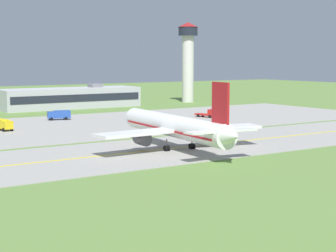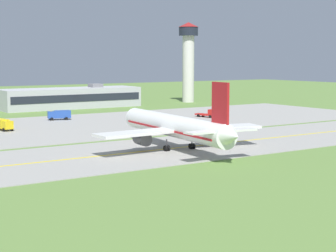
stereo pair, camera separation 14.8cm
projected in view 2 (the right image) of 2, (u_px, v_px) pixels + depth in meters
The scene contains 10 objects.
ground_plane at pixel (203, 146), 106.87m from camera, with size 500.00×500.00×0.00m, color olive.
taxiway_strip at pixel (203, 145), 106.87m from camera, with size 240.00×28.00×0.10m, color #9E9B93.
apron_pad at pixel (136, 122), 147.11m from camera, with size 140.00×52.00×0.10m, color #9E9B93.
taxiway_centreline at pixel (203, 145), 106.86m from camera, with size 220.00×0.60×0.01m, color yellow.
airplane_lead at pixel (175, 127), 102.12m from camera, with size 32.39×39.66×12.70m.
service_truck_baggage at pixel (59, 115), 150.80m from camera, with size 6.33×3.57×2.60m.
service_truck_fuel at pixel (209, 113), 157.21m from camera, with size 3.61×6.71×2.59m.
service_truck_catering at pixel (3, 124), 128.66m from camera, with size 3.15×6.27×2.60m.
terminal_building at pixel (71, 98), 188.53m from camera, with size 46.86×13.60×7.84m.
control_tower at pixel (188, 55), 211.79m from camera, with size 7.60×7.60×29.85m.
Camera 2 is at (-63.95, -84.40, 16.35)m, focal length 60.46 mm.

